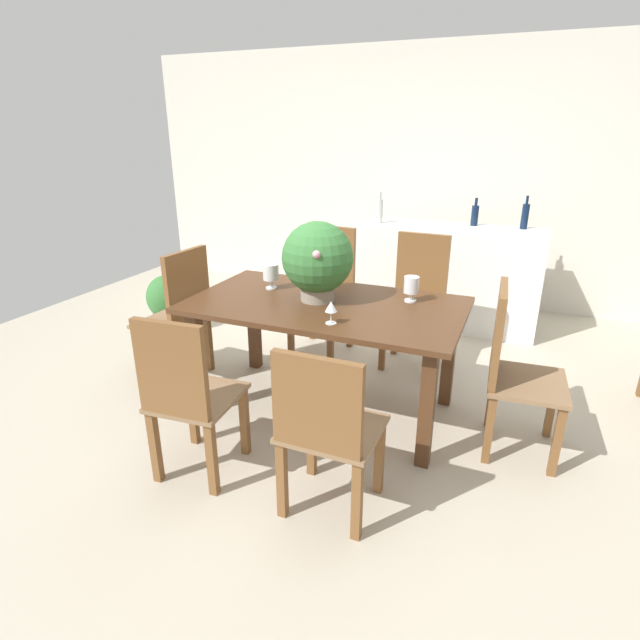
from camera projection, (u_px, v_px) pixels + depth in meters
The scene contains 18 objects.
ground_plane at pixel (331, 399), 3.56m from camera, with size 7.04×7.04×0.00m, color #BCB29E.
back_wall at pixel (421, 178), 5.34m from camera, with size 6.40×0.10×2.60m, color beige.
dining_table at pixel (325, 318), 3.24m from camera, with size 1.73×0.97×0.76m.
chair_far_left at pixel (327, 284), 4.24m from camera, with size 0.49×0.49×1.04m.
chair_far_right at pixel (418, 295), 3.96m from camera, with size 0.46×0.42×1.04m.
chair_head_end at pixel (180, 310), 3.68m from camera, with size 0.46×0.49×1.00m.
chair_near_left at pixel (187, 393), 2.59m from camera, with size 0.45×0.48×0.95m.
chair_foot_end at pixel (511, 363), 2.86m from camera, with size 0.45×0.50×0.99m.
chair_near_right at pixel (325, 427), 2.32m from camera, with size 0.46×0.43×0.91m.
flower_centerpiece at pixel (318, 259), 3.15m from camera, with size 0.45×0.45×0.51m.
crystal_vase_left at pixel (271, 273), 3.43m from camera, with size 0.11×0.11×0.17m.
crystal_vase_center_near at pixel (411, 286), 3.18m from camera, with size 0.10×0.10×0.16m.
wine_glass at pixel (331, 308), 2.82m from camera, with size 0.07×0.07×0.13m.
kitchen_counter at pixel (448, 276), 4.83m from camera, with size 1.67×0.62×0.93m, color white.
wine_bottle_dark at pixel (475, 215), 4.72m from camera, with size 0.07×0.07×0.26m.
wine_bottle_tall at pixel (525, 216), 4.55m from camera, with size 0.06×0.06×0.30m.
wine_bottle_clear at pixel (380, 210), 4.84m from camera, with size 0.06×0.06×0.30m.
potted_plant_floor at pixel (167, 302), 4.72m from camera, with size 0.37×0.37×0.52m.
Camera 1 is at (1.13, -2.91, 1.80)m, focal length 28.24 mm.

